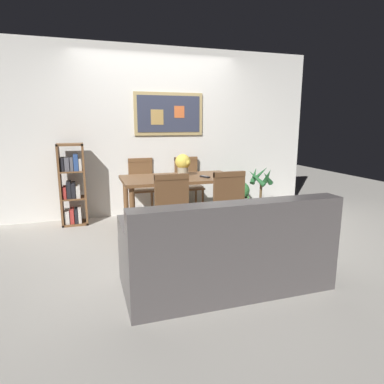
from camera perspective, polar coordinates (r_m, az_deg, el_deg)
ground_plane at (r=4.32m, az=-1.93°, el=-7.83°), size 12.00×12.00×0.00m
wall_back_with_painting at (r=5.38m, az=-5.98°, el=10.17°), size 5.20×0.14×2.60m
dining_table at (r=4.53m, az=-2.22°, el=1.42°), size 1.54×0.83×0.73m
dining_chair_far_left at (r=5.25m, az=-8.63°, el=1.63°), size 0.40×0.41×0.91m
dining_chair_far_right at (r=5.36m, az=-0.73°, el=1.97°), size 0.40×0.41×0.91m
dining_chair_near_left at (r=3.75m, az=-3.84°, el=-2.33°), size 0.40×0.41×0.91m
dining_chair_near_right at (r=3.95m, az=5.75°, el=-1.66°), size 0.40×0.41×0.91m
leather_couch at (r=3.01m, az=5.84°, el=-10.53°), size 1.80×0.84×0.84m
bookshelf at (r=5.04m, az=-19.87°, el=0.88°), size 0.36×0.28×1.17m
potted_ivy at (r=5.68m, az=8.41°, el=-0.71°), size 0.30×0.32×0.48m
potted_palm at (r=5.36m, az=11.67°, el=-0.71°), size 0.45×0.46×0.79m
flower_vase at (r=4.58m, az=-1.56°, el=4.87°), size 0.21×0.21×0.30m
tv_remote at (r=4.46m, az=2.22°, el=2.65°), size 0.11×0.16×0.02m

